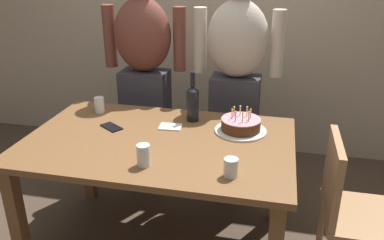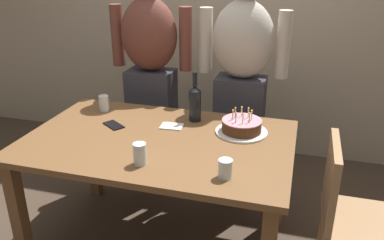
{
  "view_description": "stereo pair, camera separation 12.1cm",
  "coord_description": "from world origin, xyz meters",
  "px_view_note": "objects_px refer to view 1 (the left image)",
  "views": [
    {
      "loc": [
        0.62,
        -1.92,
        1.7
      ],
      "look_at": [
        0.18,
        0.08,
        0.84
      ],
      "focal_mm": 37.08,
      "sensor_mm": 36.0,
      "label": 1
    },
    {
      "loc": [
        0.74,
        -1.89,
        1.7
      ],
      "look_at": [
        0.18,
        0.08,
        0.84
      ],
      "focal_mm": 37.08,
      "sensor_mm": 36.0,
      "label": 2
    }
  ],
  "objects_px": {
    "person_man_bearded": "(145,77)",
    "dining_chair": "(349,205)",
    "water_glass_far": "(99,105)",
    "wine_bottle": "(193,102)",
    "water_glass_near": "(143,155)",
    "cell_phone": "(112,127)",
    "birthday_cake": "(241,126)",
    "napkin_stack": "(170,127)",
    "water_glass_side": "(231,168)",
    "person_woman_cardigan": "(236,83)"
  },
  "relations": [
    {
      "from": "water_glass_side",
      "to": "napkin_stack",
      "type": "distance_m",
      "value": 0.65
    },
    {
      "from": "person_man_bearded",
      "to": "dining_chair",
      "type": "relative_size",
      "value": 1.9
    },
    {
      "from": "water_glass_near",
      "to": "water_glass_far",
      "type": "distance_m",
      "value": 0.8
    },
    {
      "from": "water_glass_side",
      "to": "napkin_stack",
      "type": "relative_size",
      "value": 0.69
    },
    {
      "from": "water_glass_side",
      "to": "napkin_stack",
      "type": "xyz_separation_m",
      "value": [
        -0.43,
        0.48,
        -0.04
      ]
    },
    {
      "from": "birthday_cake",
      "to": "napkin_stack",
      "type": "xyz_separation_m",
      "value": [
        -0.42,
        -0.03,
        -0.03
      ]
    },
    {
      "from": "person_woman_cardigan",
      "to": "napkin_stack",
      "type": "bearing_deg",
      "value": 59.19
    },
    {
      "from": "person_woman_cardigan",
      "to": "birthday_cake",
      "type": "bearing_deg",
      "value": 100.52
    },
    {
      "from": "wine_bottle",
      "to": "napkin_stack",
      "type": "xyz_separation_m",
      "value": [
        -0.11,
        -0.14,
        -0.12
      ]
    },
    {
      "from": "birthday_cake",
      "to": "person_man_bearded",
      "type": "xyz_separation_m",
      "value": [
        -0.76,
        0.51,
        0.1
      ]
    },
    {
      "from": "water_glass_far",
      "to": "person_man_bearded",
      "type": "xyz_separation_m",
      "value": [
        0.17,
        0.41,
        0.08
      ]
    },
    {
      "from": "water_glass_near",
      "to": "water_glass_side",
      "type": "height_order",
      "value": "water_glass_near"
    },
    {
      "from": "birthday_cake",
      "to": "dining_chair",
      "type": "bearing_deg",
      "value": -26.42
    },
    {
      "from": "wine_bottle",
      "to": "person_man_bearded",
      "type": "xyz_separation_m",
      "value": [
        -0.45,
        0.4,
        0.01
      ]
    },
    {
      "from": "napkin_stack",
      "to": "water_glass_far",
      "type": "bearing_deg",
      "value": 165.61
    },
    {
      "from": "napkin_stack",
      "to": "person_man_bearded",
      "type": "xyz_separation_m",
      "value": [
        -0.34,
        0.54,
        0.13
      ]
    },
    {
      "from": "birthday_cake",
      "to": "person_woman_cardigan",
      "type": "height_order",
      "value": "person_woman_cardigan"
    },
    {
      "from": "water_glass_near",
      "to": "wine_bottle",
      "type": "xyz_separation_m",
      "value": [
        0.11,
        0.61,
        0.06
      ]
    },
    {
      "from": "water_glass_far",
      "to": "wine_bottle",
      "type": "bearing_deg",
      "value": 0.34
    },
    {
      "from": "water_glass_far",
      "to": "water_glass_side",
      "type": "height_order",
      "value": "water_glass_far"
    },
    {
      "from": "wine_bottle",
      "to": "person_man_bearded",
      "type": "relative_size",
      "value": 0.19
    },
    {
      "from": "person_man_bearded",
      "to": "birthday_cake",
      "type": "bearing_deg",
      "value": 146.19
    },
    {
      "from": "water_glass_side",
      "to": "wine_bottle",
      "type": "bearing_deg",
      "value": 117.29
    },
    {
      "from": "water_glass_near",
      "to": "cell_phone",
      "type": "bearing_deg",
      "value": 130.79
    },
    {
      "from": "water_glass_near",
      "to": "dining_chair",
      "type": "xyz_separation_m",
      "value": [
        1.02,
        0.21,
        -0.28
      ]
    },
    {
      "from": "person_man_bearded",
      "to": "dining_chair",
      "type": "xyz_separation_m",
      "value": [
        1.36,
        -0.8,
        -0.36
      ]
    },
    {
      "from": "cell_phone",
      "to": "wine_bottle",
      "type": "bearing_deg",
      "value": 59.91
    },
    {
      "from": "dining_chair",
      "to": "wine_bottle",
      "type": "bearing_deg",
      "value": 66.17
    },
    {
      "from": "birthday_cake",
      "to": "water_glass_side",
      "type": "xyz_separation_m",
      "value": [
        0.01,
        -0.52,
        0.01
      ]
    },
    {
      "from": "water_glass_far",
      "to": "person_woman_cardigan",
      "type": "relative_size",
      "value": 0.06
    },
    {
      "from": "person_woman_cardigan",
      "to": "dining_chair",
      "type": "bearing_deg",
      "value": 130.63
    },
    {
      "from": "birthday_cake",
      "to": "napkin_stack",
      "type": "relative_size",
      "value": 2.3
    },
    {
      "from": "dining_chair",
      "to": "birthday_cake",
      "type": "bearing_deg",
      "value": 63.58
    },
    {
      "from": "water_glass_far",
      "to": "birthday_cake",
      "type": "bearing_deg",
      "value": -6.16
    },
    {
      "from": "cell_phone",
      "to": "dining_chair",
      "type": "bearing_deg",
      "value": 26.51
    },
    {
      "from": "water_glass_side",
      "to": "cell_phone",
      "type": "height_order",
      "value": "water_glass_side"
    },
    {
      "from": "water_glass_near",
      "to": "cell_phone",
      "type": "relative_size",
      "value": 0.78
    },
    {
      "from": "person_man_bearded",
      "to": "cell_phone",
      "type": "bearing_deg",
      "value": 89.9
    },
    {
      "from": "water_glass_side",
      "to": "person_man_bearded",
      "type": "xyz_separation_m",
      "value": [
        -0.77,
        1.02,
        0.09
      ]
    },
    {
      "from": "water_glass_near",
      "to": "person_man_bearded",
      "type": "xyz_separation_m",
      "value": [
        -0.34,
        1.02,
        0.08
      ]
    },
    {
      "from": "person_woman_cardigan",
      "to": "cell_phone",
      "type": "bearing_deg",
      "value": 42.99
    },
    {
      "from": "birthday_cake",
      "to": "person_man_bearded",
      "type": "height_order",
      "value": "person_man_bearded"
    },
    {
      "from": "birthday_cake",
      "to": "water_glass_side",
      "type": "height_order",
      "value": "birthday_cake"
    },
    {
      "from": "birthday_cake",
      "to": "water_glass_near",
      "type": "distance_m",
      "value": 0.66
    },
    {
      "from": "water_glass_far",
      "to": "person_woman_cardigan",
      "type": "xyz_separation_m",
      "value": [
        0.84,
        0.41,
        0.08
      ]
    },
    {
      "from": "wine_bottle",
      "to": "cell_phone",
      "type": "distance_m",
      "value": 0.51
    },
    {
      "from": "water_glass_near",
      "to": "water_glass_side",
      "type": "distance_m",
      "value": 0.43
    },
    {
      "from": "water_glass_side",
      "to": "dining_chair",
      "type": "distance_m",
      "value": 0.68
    },
    {
      "from": "birthday_cake",
      "to": "person_man_bearded",
      "type": "relative_size",
      "value": 0.18
    },
    {
      "from": "birthday_cake",
      "to": "napkin_stack",
      "type": "height_order",
      "value": "birthday_cake"
    }
  ]
}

